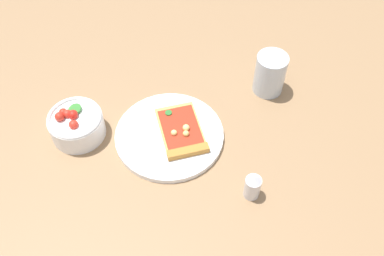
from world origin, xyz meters
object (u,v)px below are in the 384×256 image
object	(u,v)px
pepper_shaker	(253,186)
plate	(169,135)
pizza_slice_main	(182,133)
soda_glass	(270,74)
salad_bowl	(76,124)

from	to	relation	value
pepper_shaker	plate	bearing A→B (deg)	10.39
pizza_slice_main	soda_glass	bearing A→B (deg)	-93.00
plate	salad_bowl	world-z (taller)	salad_bowl
plate	pepper_shaker	world-z (taller)	pepper_shaker
soda_glass	pepper_shaker	world-z (taller)	soda_glass
pizza_slice_main	plate	bearing A→B (deg)	44.44
soda_glass	pepper_shaker	xyz separation A→B (m)	(-0.20, 0.25, -0.02)
plate	soda_glass	xyz separation A→B (m)	(-0.04, -0.29, 0.04)
plate	soda_glass	world-z (taller)	soda_glass
pizza_slice_main	soda_glass	xyz separation A→B (m)	(-0.01, -0.27, 0.03)
plate	pizza_slice_main	bearing A→B (deg)	-135.56
salad_bowl	pepper_shaker	world-z (taller)	salad_bowl
pizza_slice_main	pepper_shaker	distance (m)	0.21
salad_bowl	soda_glass	world-z (taller)	soda_glass
plate	pepper_shaker	size ratio (longest dim) A/B	3.69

